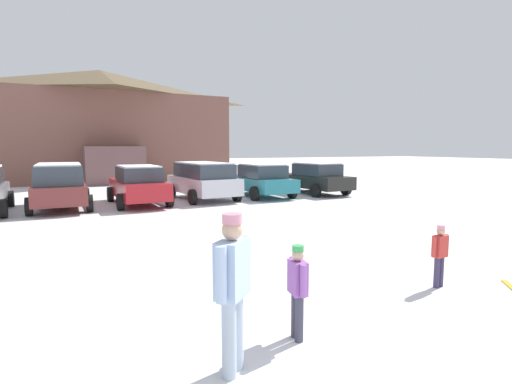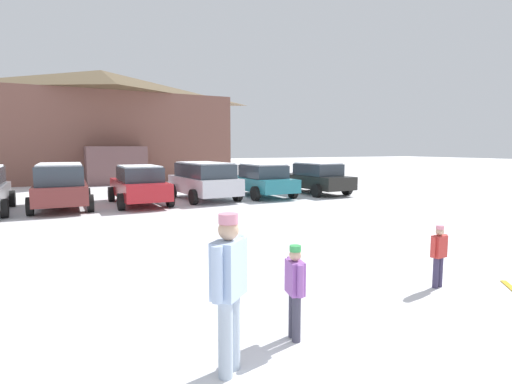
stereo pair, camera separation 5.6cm
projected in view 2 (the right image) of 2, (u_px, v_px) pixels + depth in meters
The scene contains 9 objects.
ski_lodge at pixel (103, 124), 30.04m from camera, with size 17.70×12.39×8.07m.
parked_maroon_van at pixel (61, 185), 15.10m from camera, with size 2.15×4.16×1.73m.
parked_red_sedan at pixel (139, 185), 16.30m from camera, with size 2.18×4.49×1.60m.
parked_silver_wagon at pixel (204, 180), 17.80m from camera, with size 2.51×4.45×1.67m.
parked_teal_hatchback at pixel (262, 180), 18.93m from camera, with size 2.26×4.28×1.56m.
parked_black_sedan at pixel (316, 178), 20.13m from camera, with size 2.31×4.39×1.57m.
skier_child_in_purple_jacket at pixel (295, 287), 4.78m from camera, with size 0.21×0.43×1.16m.
skier_adult_in_blue_parka at pixel (229, 285), 4.03m from camera, with size 0.48×0.46×1.67m.
skier_child_in_red_jacket at pixel (439, 253), 6.59m from camera, with size 0.39×0.18×1.05m.
Camera 2 is at (-3.18, -1.38, 2.32)m, focal length 28.00 mm.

